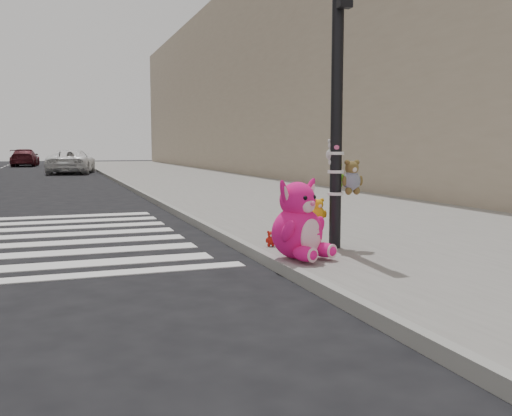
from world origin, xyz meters
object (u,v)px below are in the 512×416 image
object	(u,v)px
signal_pole	(338,129)
pink_bunny	(299,226)
car_white_near	(72,162)
red_teddy	(271,239)

from	to	relation	value
signal_pole	pink_bunny	size ratio (longest dim) A/B	3.92
pink_bunny	car_white_near	world-z (taller)	car_white_near
pink_bunny	signal_pole	bearing A→B (deg)	9.78
red_teddy	car_white_near	size ratio (longest dim) A/B	0.05
signal_pole	car_white_near	world-z (taller)	signal_pole
pink_bunny	red_teddy	bearing A→B (deg)	65.93
signal_pole	red_teddy	world-z (taller)	signal_pole
red_teddy	car_white_near	distance (m)	26.88
signal_pole	pink_bunny	bearing A→B (deg)	-145.34
signal_pole	pink_bunny	world-z (taller)	signal_pole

